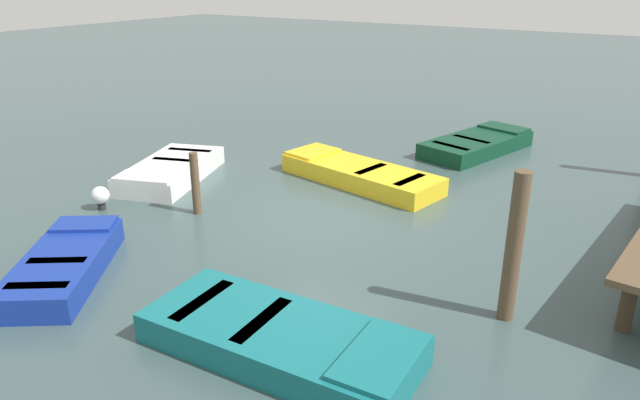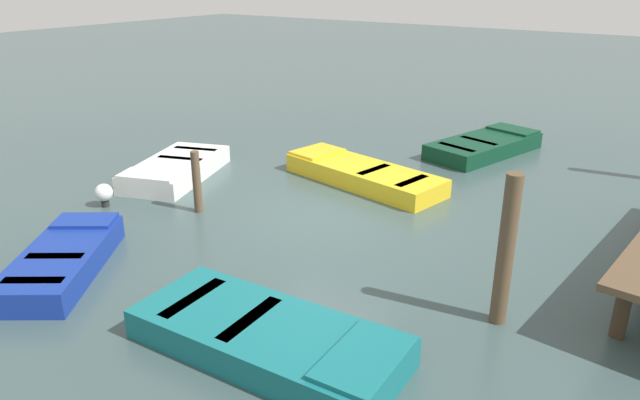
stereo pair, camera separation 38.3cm
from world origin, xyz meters
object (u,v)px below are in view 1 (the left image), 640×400
object	(u,v)px
rowboat_dark_green	(477,144)
mooring_piling_mid_left	(514,248)
mooring_piling_near_right	(195,183)
rowboat_white	(171,170)
rowboat_blue	(64,264)
rowboat_teal	(282,338)
rowboat_yellow	(359,173)
marker_buoy	(100,196)

from	to	relation	value
rowboat_dark_green	mooring_piling_mid_left	world-z (taller)	mooring_piling_mid_left
mooring_piling_near_right	rowboat_white	bearing A→B (deg)	-121.63
rowboat_white	rowboat_blue	world-z (taller)	same
rowboat_teal	mooring_piling_near_right	xyz separation A→B (m)	(-2.82, -4.08, 0.41)
rowboat_white	rowboat_yellow	world-z (taller)	same
rowboat_teal	marker_buoy	distance (m)	6.16
mooring_piling_mid_left	rowboat_teal	bearing A→B (deg)	-42.68
mooring_piling_near_right	marker_buoy	size ratio (longest dim) A/B	2.59
mooring_piling_near_right	marker_buoy	xyz separation A→B (m)	(0.88, -1.77, -0.34)
rowboat_white	marker_buoy	size ratio (longest dim) A/B	6.71
mooring_piling_mid_left	marker_buoy	distance (m)	8.02
rowboat_white	rowboat_dark_green	world-z (taller)	same
rowboat_dark_green	rowboat_teal	distance (m)	9.90
rowboat_white	marker_buoy	world-z (taller)	marker_buoy
rowboat_yellow	mooring_piling_mid_left	bearing A→B (deg)	150.11
mooring_piling_mid_left	rowboat_blue	bearing A→B (deg)	-67.89
rowboat_blue	mooring_piling_mid_left	bearing A→B (deg)	-102.71
rowboat_yellow	rowboat_blue	size ratio (longest dim) A/B	1.36
mooring_piling_mid_left	marker_buoy	size ratio (longest dim) A/B	4.45
rowboat_white	rowboat_teal	world-z (taller)	same
mooring_piling_mid_left	mooring_piling_near_right	size ratio (longest dim) A/B	1.72
rowboat_white	rowboat_dark_green	xyz separation A→B (m)	(-5.88, 5.20, -0.00)
rowboat_dark_green	mooring_piling_near_right	xyz separation A→B (m)	(7.05, -3.29, 0.41)
rowboat_dark_green	rowboat_teal	xyz separation A→B (m)	(9.87, 0.79, -0.00)
rowboat_yellow	mooring_piling_near_right	xyz separation A→B (m)	(3.29, -1.83, 0.41)
rowboat_yellow	marker_buoy	distance (m)	5.50
rowboat_white	rowboat_yellow	bearing A→B (deg)	100.04
rowboat_white	mooring_piling_near_right	xyz separation A→B (m)	(1.18, 1.91, 0.41)
rowboat_blue	mooring_piling_near_right	world-z (taller)	mooring_piling_near_right
rowboat_dark_green	mooring_piling_mid_left	bearing A→B (deg)	-143.53
rowboat_white	rowboat_teal	xyz separation A→B (m)	(4.00, 5.99, -0.00)
rowboat_white	marker_buoy	xyz separation A→B (m)	(2.05, 0.15, 0.07)
rowboat_white	marker_buoy	distance (m)	2.06
rowboat_yellow	rowboat_teal	xyz separation A→B (m)	(6.11, 2.25, 0.00)
rowboat_blue	marker_buoy	xyz separation A→B (m)	(-2.14, -1.80, 0.07)
rowboat_blue	mooring_piling_mid_left	distance (m)	6.71
rowboat_blue	rowboat_dark_green	bearing A→B (deg)	-52.68
rowboat_dark_green	mooring_piling_near_right	size ratio (longest dim) A/B	2.86
rowboat_white	rowboat_blue	xyz separation A→B (m)	(4.19, 1.95, 0.00)
rowboat_blue	marker_buoy	world-z (taller)	marker_buoy
mooring_piling_mid_left	marker_buoy	world-z (taller)	mooring_piling_mid_left
rowboat_teal	mooring_piling_near_right	distance (m)	4.97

